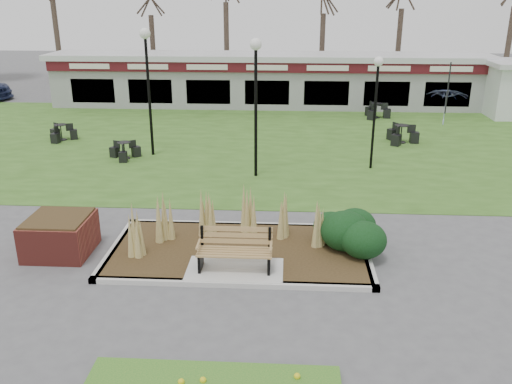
# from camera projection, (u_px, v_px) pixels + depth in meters

# --- Properties ---
(ground) EXTENTS (100.00, 100.00, 0.00)m
(ground) POSITION_uv_depth(u_px,v_px,m) (234.00, 277.00, 12.28)
(ground) COLOR #515154
(ground) RESTS_ON ground
(lawn) EXTENTS (34.00, 16.00, 0.02)m
(lawn) POSITION_uv_depth(u_px,v_px,m) (261.00, 141.00, 23.52)
(lawn) COLOR #32581C
(lawn) RESTS_ON ground
(planting_bed) EXTENTS (6.75, 3.40, 1.27)m
(planting_bed) POSITION_uv_depth(u_px,v_px,m) (291.00, 239.00, 13.35)
(planting_bed) COLOR #342714
(planting_bed) RESTS_ON ground
(park_bench) EXTENTS (1.70, 0.66, 0.93)m
(park_bench) POSITION_uv_depth(u_px,v_px,m) (235.00, 249.00, 12.31)
(park_bench) COLOR #A8884C
(park_bench) RESTS_ON ground
(brick_planter) EXTENTS (1.50, 1.50, 0.95)m
(brick_planter) POSITION_uv_depth(u_px,v_px,m) (60.00, 235.00, 13.29)
(brick_planter) COLOR maroon
(brick_planter) RESTS_ON ground
(food_pavilion) EXTENTS (24.60, 3.40, 2.90)m
(food_pavilion) POSITION_uv_depth(u_px,v_px,m) (268.00, 80.00, 30.47)
(food_pavilion) COLOR #939395
(food_pavilion) RESTS_ON ground
(lamp_post_mid_left) EXTENTS (0.39, 0.39, 4.70)m
(lamp_post_mid_left) POSITION_uv_depth(u_px,v_px,m) (256.00, 78.00, 17.88)
(lamp_post_mid_left) COLOR black
(lamp_post_mid_left) RESTS_ON ground
(lamp_post_mid_right) EXTENTS (0.33, 0.33, 4.02)m
(lamp_post_mid_right) POSITION_uv_depth(u_px,v_px,m) (377.00, 88.00, 18.88)
(lamp_post_mid_right) COLOR black
(lamp_post_mid_right) RESTS_ON ground
(lamp_post_far_left) EXTENTS (0.40, 0.40, 4.86)m
(lamp_post_far_left) POSITION_uv_depth(u_px,v_px,m) (147.00, 64.00, 20.34)
(lamp_post_far_left) COLOR black
(lamp_post_far_left) RESTS_ON ground
(bistro_set_a) EXTENTS (1.30, 1.20, 0.69)m
(bistro_set_a) POSITION_uv_depth(u_px,v_px,m) (61.00, 135.00, 23.58)
(bistro_set_a) COLOR black
(bistro_set_a) RESTS_ON ground
(bistro_set_b) EXTENTS (1.21, 1.15, 0.65)m
(bistro_set_b) POSITION_uv_depth(u_px,v_px,m) (125.00, 153.00, 20.96)
(bistro_set_b) COLOR black
(bistro_set_b) RESTS_ON ground
(bistro_set_c) EXTENTS (1.27, 1.46, 0.77)m
(bistro_set_c) POSITION_uv_depth(u_px,v_px,m) (401.00, 137.00, 23.16)
(bistro_set_c) COLOR black
(bistro_set_c) RESTS_ON ground
(bistro_set_d) EXTENTS (1.26, 1.42, 0.76)m
(bistro_set_d) POSITION_uv_depth(u_px,v_px,m) (376.00, 113.00, 27.80)
(bistro_set_d) COLOR black
(bistro_set_d) RESTS_ON ground
(patio_umbrella) EXTENTS (2.13, 2.16, 2.20)m
(patio_umbrella) POSITION_uv_depth(u_px,v_px,m) (446.00, 107.00, 23.53)
(patio_umbrella) COLOR black
(patio_umbrella) RESTS_ON ground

